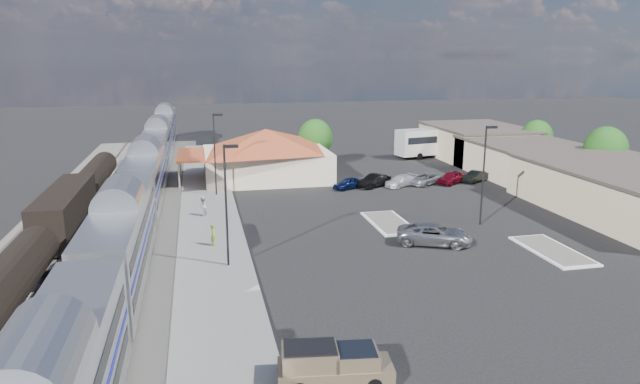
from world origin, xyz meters
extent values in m
plane|color=black|center=(0.00, 0.00, 0.00)|extent=(280.00, 280.00, 0.00)
cube|color=#4C4944|center=(-21.00, 8.00, 0.06)|extent=(16.00, 100.00, 0.12)
cube|color=gray|center=(-12.00, 6.00, 0.09)|extent=(5.50, 92.00, 0.18)
cube|color=silver|center=(-18.00, -7.23, 3.05)|extent=(3.00, 20.00, 5.00)
cube|color=black|center=(-18.00, -7.23, 0.30)|extent=(2.20, 16.00, 0.60)
cube|color=silver|center=(-18.00, 13.77, 3.05)|extent=(3.00, 20.00, 5.00)
cube|color=black|center=(-18.00, 13.77, 0.30)|extent=(2.20, 16.00, 0.60)
cube|color=silver|center=(-18.00, 34.77, 3.05)|extent=(3.00, 20.00, 5.00)
cube|color=black|center=(-18.00, 34.77, 0.30)|extent=(2.20, 16.00, 0.60)
cube|color=silver|center=(-18.00, 55.77, 3.05)|extent=(3.00, 20.00, 5.00)
cube|color=black|center=(-18.00, 55.77, 0.30)|extent=(2.20, 16.00, 0.60)
cylinder|color=black|center=(-24.00, -11.39, 2.10)|extent=(2.80, 14.00, 2.80)
cube|color=black|center=(-24.00, -11.39, 0.30)|extent=(2.20, 12.00, 0.60)
cube|color=black|center=(-24.00, 4.61, 2.20)|extent=(2.80, 14.00, 3.60)
cube|color=black|center=(-24.00, 4.61, 0.30)|extent=(2.20, 12.00, 0.60)
cylinder|color=black|center=(-24.00, 20.61, 2.10)|extent=(2.80, 14.00, 2.80)
cube|color=black|center=(-24.00, 20.61, 0.30)|extent=(2.20, 12.00, 0.60)
cube|color=beige|center=(-4.50, 24.00, 1.80)|extent=(15.00, 12.00, 3.60)
pyramid|color=#943720|center=(-4.50, 24.00, 4.90)|extent=(15.30, 12.24, 2.60)
cube|color=#943720|center=(-13.60, 24.00, 3.30)|extent=(3.20, 9.60, 0.25)
cube|color=#C6B28C|center=(28.00, 0.00, 2.10)|extent=(14.00, 22.00, 4.20)
cube|color=#3F3833|center=(28.00, 0.00, 4.35)|extent=(14.40, 22.40, 0.30)
cube|color=#C6B28C|center=(28.00, 18.00, 2.00)|extent=(12.00, 18.00, 4.00)
cube|color=#3F3833|center=(28.00, 18.00, 4.15)|extent=(12.40, 18.40, 0.30)
cube|color=#C6B28C|center=(28.00, 32.00, 2.25)|extent=(12.00, 16.00, 4.50)
cube|color=#3F3833|center=(28.00, 32.00, 4.65)|extent=(12.40, 16.40, 0.30)
cube|color=silver|center=(4.00, 2.00, 0.07)|extent=(3.30, 7.50, 0.15)
cube|color=#4C4944|center=(4.00, 2.00, 0.16)|extent=(2.70, 6.90, 0.10)
cube|color=silver|center=(14.00, -8.00, 0.07)|extent=(3.30, 7.50, 0.15)
cube|color=#4C4944|center=(14.00, -8.00, 0.16)|extent=(2.70, 6.90, 0.10)
cylinder|color=black|center=(-11.00, -6.00, 4.50)|extent=(0.16, 0.16, 9.00)
cube|color=black|center=(-10.50, -6.00, 8.85)|extent=(1.00, 0.25, 0.22)
cylinder|color=black|center=(-11.00, 16.00, 4.50)|extent=(0.16, 0.16, 9.00)
cube|color=black|center=(-10.50, 16.00, 8.85)|extent=(1.00, 0.25, 0.22)
cylinder|color=black|center=(12.00, 0.00, 4.50)|extent=(0.16, 0.16, 9.00)
cube|color=black|center=(12.50, 0.00, 8.85)|extent=(1.00, 0.25, 0.22)
cylinder|color=#382314|center=(34.00, 12.00, 1.43)|extent=(0.30, 0.30, 2.86)
ellipsoid|color=#134413|center=(34.00, 12.00, 4.23)|extent=(4.94, 4.94, 5.46)
cylinder|color=#382314|center=(34.00, 26.00, 1.28)|extent=(0.30, 0.30, 2.55)
ellipsoid|color=#134413|center=(34.00, 26.00, 3.77)|extent=(4.41, 4.41, 4.87)
cylinder|color=#382314|center=(3.00, 30.00, 1.36)|extent=(0.30, 0.30, 2.73)
ellipsoid|color=#134413|center=(3.00, 30.00, 4.03)|extent=(4.71, 4.71, 5.21)
cube|color=tan|center=(-7.01, -22.23, 0.54)|extent=(5.55, 2.60, 0.88)
cube|color=tan|center=(-7.01, -22.23, 1.22)|extent=(2.25, 2.09, 0.92)
cube|color=tan|center=(-7.01, -22.23, 1.31)|extent=(2.78, 2.16, 1.07)
cylinder|color=black|center=(-5.20, -21.57, 0.35)|extent=(0.73, 0.36, 0.70)
cylinder|color=black|center=(-8.60, -21.14, 0.35)|extent=(0.73, 0.36, 0.70)
imported|color=#999AA1|center=(5.67, -4.32, 0.84)|extent=(6.65, 4.98, 1.68)
cube|color=silver|center=(22.77, 34.43, 2.39)|extent=(13.64, 5.55, 3.78)
cube|color=black|center=(22.77, 34.43, 2.84)|extent=(12.61, 5.37, 1.00)
cylinder|color=black|center=(27.61, 34.11, 0.50)|extent=(1.05, 0.53, 1.00)
cylinder|color=black|center=(27.08, 36.66, 0.50)|extent=(1.05, 0.53, 1.00)
cylinder|color=black|center=(19.12, 32.34, 0.50)|extent=(1.05, 0.53, 1.00)
cylinder|color=black|center=(18.59, 34.89, 0.50)|extent=(1.05, 0.53, 1.00)
imported|color=#A4B939|center=(-11.89, -1.34, 1.05)|extent=(0.56, 0.72, 1.75)
imported|color=white|center=(-12.58, 7.70, 1.12)|extent=(1.00, 1.11, 1.88)
imported|color=#0E1A47|center=(3.96, 16.30, 0.65)|extent=(4.11, 3.10, 1.30)
imported|color=black|center=(7.16, 16.60, 0.74)|extent=(4.65, 3.78, 1.49)
imported|color=white|center=(10.36, 16.30, 0.64)|extent=(4.77, 3.72, 1.29)
imported|color=#92969A|center=(13.56, 16.60, 0.67)|extent=(5.27, 4.48, 1.34)
imported|color=maroon|center=(16.76, 16.30, 0.75)|extent=(4.65, 3.93, 1.50)
imported|color=black|center=(19.96, 16.60, 0.67)|extent=(4.20, 3.38, 1.34)
camera|label=1|loc=(-12.78, -45.44, 14.97)|focal=32.00mm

